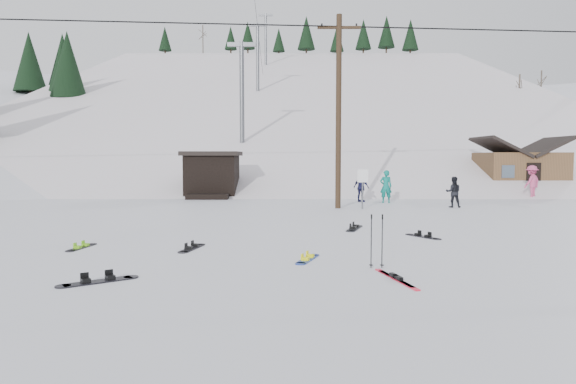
{
  "coord_description": "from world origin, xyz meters",
  "views": [
    {
      "loc": [
        -0.27,
        -10.17,
        2.46
      ],
      "look_at": [
        -0.33,
        4.98,
        1.4
      ],
      "focal_mm": 32.0,
      "sensor_mm": 36.0,
      "label": 1
    }
  ],
  "objects_px": {
    "cabin": "(519,171)",
    "hero_snowboard": "(308,259)",
    "utility_pole": "(339,109)",
    "hero_skis": "(396,278)"
  },
  "relations": [
    {
      "from": "hero_skis",
      "to": "cabin",
      "type": "bearing_deg",
      "value": 47.18
    },
    {
      "from": "utility_pole",
      "to": "hero_snowboard",
      "type": "bearing_deg",
      "value": -98.69
    },
    {
      "from": "hero_skis",
      "to": "utility_pole",
      "type": "bearing_deg",
      "value": 75.21
    },
    {
      "from": "cabin",
      "to": "hero_snowboard",
      "type": "bearing_deg",
      "value": -123.89
    },
    {
      "from": "hero_snowboard",
      "to": "hero_skis",
      "type": "xyz_separation_m",
      "value": [
        1.7,
        -1.97,
        0.0
      ]
    },
    {
      "from": "utility_pole",
      "to": "cabin",
      "type": "distance_m",
      "value": 16.71
    },
    {
      "from": "cabin",
      "to": "hero_skis",
      "type": "height_order",
      "value": "cabin"
    },
    {
      "from": "utility_pole",
      "to": "cabin",
      "type": "relative_size",
      "value": 1.67
    },
    {
      "from": "utility_pole",
      "to": "cabin",
      "type": "xyz_separation_m",
      "value": [
        13.0,
        10.0,
        -3.2
      ]
    },
    {
      "from": "utility_pole",
      "to": "cabin",
      "type": "height_order",
      "value": "utility_pole"
    }
  ]
}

